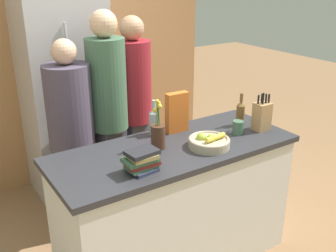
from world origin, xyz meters
TOP-DOWN VIEW (x-y plane):
  - kitchen_island at (0.00, 0.00)m, footprint 1.70×0.68m
  - back_wall_wood at (0.00, 1.78)m, footprint 2.90×0.12m
  - refrigerator at (-0.25, 1.42)m, footprint 0.71×0.62m
  - fruit_bowl at (0.18, -0.13)m, footprint 0.28×0.28m
  - knife_block at (0.71, -0.10)m, footprint 0.11×0.10m
  - flower_vase at (-0.11, 0.04)m, footprint 0.10×0.10m
  - cereal_box at (0.16, 0.21)m, footprint 0.17×0.07m
  - coffee_mug at (0.50, -0.06)m, footprint 0.08×0.12m
  - book_stack at (-0.36, -0.18)m, footprint 0.21×0.16m
  - bottle_oil at (0.00, 0.27)m, footprint 0.07×0.07m
  - bottle_vinegar at (0.64, 0.05)m, footprint 0.06×0.06m
  - person_at_sink at (-0.45, 0.75)m, footprint 0.35×0.35m
  - person_in_blue at (-0.14, 0.73)m, footprint 0.30×0.30m
  - person_in_red_tee at (0.15, 0.84)m, footprint 0.30×0.30m

SIDE VIEW (x-z plane):
  - kitchen_island at x=0.00m, z-range 0.00..0.93m
  - person_at_sink at x=-0.45m, z-range 0.09..1.68m
  - fruit_bowl at x=0.18m, z-range 0.92..1.02m
  - person_in_red_tee at x=0.15m, z-range 0.12..1.83m
  - coffee_mug at x=0.50m, z-range 0.93..1.03m
  - book_stack at x=-0.36m, z-range 0.93..1.07m
  - refrigerator at x=-0.25m, z-range 0.00..2.00m
  - person_in_blue at x=-0.14m, z-range 0.13..1.90m
  - flower_vase at x=-0.11m, z-range 0.86..1.20m
  - bottle_vinegar at x=0.64m, z-range 0.90..1.16m
  - bottle_oil at x=0.00m, z-range 0.90..1.16m
  - knife_block at x=0.71m, z-range 0.89..1.18m
  - cereal_box at x=0.16m, z-range 0.93..1.22m
  - back_wall_wood at x=0.00m, z-range 0.00..2.60m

